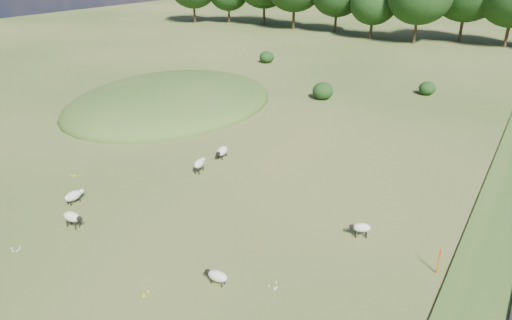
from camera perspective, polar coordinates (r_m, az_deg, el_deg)
The scene contains 10 objects.
ground at distance 41.24m, azimuth 9.80°, elevation 7.12°, with size 160.00×160.00×0.00m, color #2D4F18.
mound at distance 41.10m, azimuth -10.53°, elevation 7.00°, with size 16.00×20.00×4.00m, color #33561E.
shrubs at distance 47.08m, azimuth 8.39°, elevation 10.27°, with size 21.27×11.83×1.53m.
marker_post at distance 20.42m, azimuth 21.87°, elevation -11.67°, with size 0.06×0.06×1.20m, color #D8590C.
sheep_0 at distance 27.44m, azimuth -7.10°, elevation -0.43°, with size 0.70×1.20×0.83m.
sheep_1 at distance 21.80m, azimuth 12.99°, elevation -8.24°, with size 1.02×0.77×0.72m.
sheep_2 at distance 29.29m, azimuth -4.29°, elevation 1.10°, with size 0.76×1.33×0.74m.
sheep_3 at distance 25.87m, azimuth -21.83°, elevation -4.16°, with size 0.52×1.16×0.67m.
sheep_4 at distance 18.71m, azimuth -4.90°, elevation -14.22°, with size 1.05×0.51×0.60m.
sheep_5 at distance 23.57m, azimuth -21.98°, elevation -6.63°, with size 1.16×0.58×0.83m.
Camera 1 is at (15.12, -16.43, 12.04)m, focal length 32.00 mm.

